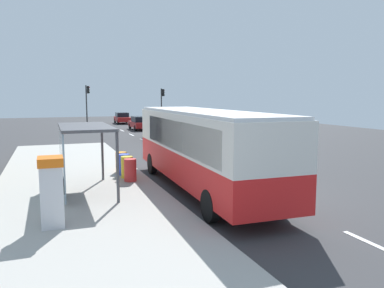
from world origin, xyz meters
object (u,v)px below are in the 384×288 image
at_px(ticket_machine, 52,191).
at_px(white_van, 164,124).
at_px(traffic_light_near_side, 162,102).
at_px(recycling_bin_yellow, 127,167).
at_px(bus, 202,145).
at_px(sedan_far, 140,123).
at_px(recycling_bin_orange, 121,162).
at_px(sedan_near, 122,118).
at_px(recycling_bin_red, 130,170).
at_px(recycling_bin_blue, 124,164).
at_px(bus_shelter, 77,142).
at_px(traffic_light_far_side, 87,100).

bearing_deg(ticket_machine, white_van, 65.75).
xyz_separation_m(white_van, ticket_machine, (-9.56, -21.21, -0.17)).
bearing_deg(traffic_light_near_side, recycling_bin_yellow, -109.38).
distance_m(bus, ticket_machine, 6.40).
bearing_deg(sedan_far, recycling_bin_orange, -105.02).
relative_size(white_van, sedan_near, 1.17).
relative_size(recycling_bin_red, recycling_bin_yellow, 1.00).
height_order(white_van, recycling_bin_blue, white_van).
distance_m(recycling_bin_orange, bus_shelter, 4.25).
xyz_separation_m(bus, recycling_bin_blue, (-2.49, 3.33, -1.19)).
xyz_separation_m(ticket_machine, traffic_light_far_side, (4.26, 33.95, 2.15)).
bearing_deg(sedan_near, bus_shelter, -102.77).
relative_size(ticket_machine, traffic_light_near_side, 0.41).
relative_size(recycling_bin_blue, traffic_light_near_side, 0.20).
bearing_deg(bus_shelter, sedan_near, 77.23).
distance_m(white_van, traffic_light_near_side, 12.52).
height_order(sedan_far, bus_shelter, bus_shelter).
bearing_deg(sedan_far, recycling_bin_yellow, -104.23).
bearing_deg(traffic_light_far_side, recycling_bin_orange, -92.33).
height_order(white_van, ticket_machine, white_van).
xyz_separation_m(sedan_far, recycling_bin_red, (-6.50, -26.33, -0.14)).
bearing_deg(ticket_machine, bus, 27.54).
bearing_deg(white_van, recycling_bin_red, -111.39).
height_order(recycling_bin_red, traffic_light_far_side, traffic_light_far_side).
bearing_deg(recycling_bin_red, bus, -37.75).
xyz_separation_m(bus, sedan_far, (4.01, 28.26, -1.05)).
bearing_deg(ticket_machine, recycling_bin_red, 57.06).
xyz_separation_m(recycling_bin_blue, bus_shelter, (-2.21, -2.63, 1.44)).
height_order(bus, recycling_bin_yellow, bus).
height_order(recycling_bin_red, traffic_light_near_side, traffic_light_near_side).
bearing_deg(white_van, recycling_bin_yellow, -112.25).
bearing_deg(recycling_bin_blue, ticket_machine, -116.71).
height_order(recycling_bin_orange, traffic_light_near_side, traffic_light_near_side).
distance_m(sedan_far, traffic_light_near_side, 4.42).
xyz_separation_m(bus, traffic_light_near_side, (7.21, 30.21, 1.30)).
bearing_deg(recycling_bin_red, ticket_machine, -122.94).
xyz_separation_m(ticket_machine, recycling_bin_red, (3.16, 4.87, -0.52)).
bearing_deg(traffic_light_far_side, bus, -87.43).
distance_m(sedan_far, recycling_bin_orange, 25.09).
xyz_separation_m(recycling_bin_yellow, traffic_light_near_side, (9.70, 27.58, 2.48)).
height_order(bus, sedan_near, bus).
bearing_deg(sedan_near, ticket_machine, -102.92).
height_order(bus, sedan_far, bus).
bearing_deg(recycling_bin_yellow, ticket_machine, -119.53).
height_order(bus, white_van, bus).
xyz_separation_m(bus, recycling_bin_orange, (-2.49, 4.03, -1.19)).
bearing_deg(traffic_light_far_side, sedan_far, -26.99).
xyz_separation_m(recycling_bin_red, bus_shelter, (-2.21, -1.23, 1.44)).
height_order(bus, recycling_bin_orange, bus).
distance_m(ticket_machine, traffic_light_near_side, 35.61).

